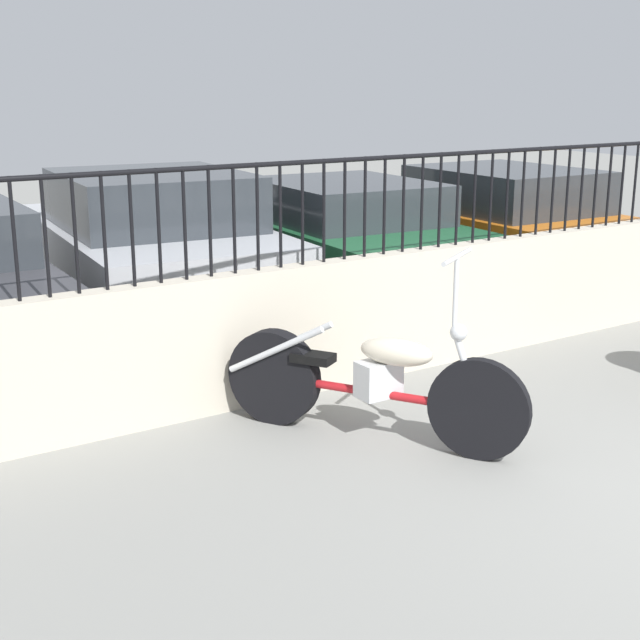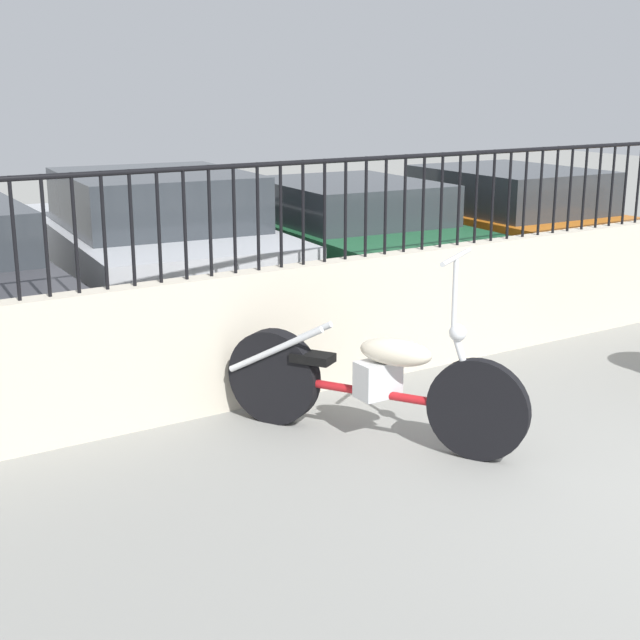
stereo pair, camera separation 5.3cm
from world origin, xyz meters
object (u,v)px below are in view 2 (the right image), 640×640
car_silver (153,244)px  car_orange (499,220)px  motorcycle_red (356,380)px  car_green (341,235)px

car_silver → car_orange: size_ratio=0.97×
car_silver → car_orange: 4.39m
motorcycle_red → car_silver: (0.17, 3.82, 0.32)m
motorcycle_red → car_orange: bearing=95.9°
motorcycle_red → car_green: size_ratio=0.44×
motorcycle_red → car_green: bearing=116.3°
car_green → car_orange: bearing=-91.1°
car_silver → car_green: 2.17m
car_silver → car_green: size_ratio=1.01×
car_silver → car_green: bearing=-89.2°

